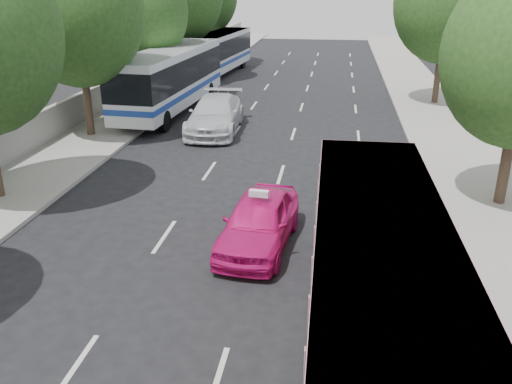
% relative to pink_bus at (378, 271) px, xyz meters
% --- Properties ---
extents(ground, '(120.00, 120.00, 0.00)m').
position_rel_pink_bus_xyz_m(ground, '(-3.98, 0.61, -1.96)').
color(ground, black).
rests_on(ground, ground).
extents(sidewalk_left, '(4.00, 90.00, 0.15)m').
position_rel_pink_bus_xyz_m(sidewalk_left, '(-12.48, 20.61, -1.88)').
color(sidewalk_left, '#9E998E').
rests_on(sidewalk_left, ground).
extents(sidewalk_right, '(4.00, 90.00, 0.12)m').
position_rel_pink_bus_xyz_m(sidewalk_right, '(4.52, 20.61, -1.90)').
color(sidewalk_right, '#9E998E').
rests_on(sidewalk_right, ground).
extents(low_wall, '(0.30, 90.00, 1.50)m').
position_rel_pink_bus_xyz_m(low_wall, '(-14.28, 20.61, -1.06)').
color(low_wall, '#9E998E').
rests_on(low_wall, sidewalk_left).
extents(tree_left_c, '(6.00, 6.00, 9.35)m').
position_rel_pink_bus_xyz_m(tree_left_c, '(-12.60, 14.55, 4.17)').
color(tree_left_c, '#38281E').
rests_on(tree_left_c, ground).
extents(tree_left_d, '(5.52, 5.52, 8.60)m').
position_rel_pink_bus_xyz_m(tree_left_d, '(-12.50, 22.55, 3.68)').
color(tree_left_d, '#38281E').
rests_on(tree_left_d, ground).
extents(pink_bus, '(2.64, 9.89, 3.14)m').
position_rel_pink_bus_xyz_m(pink_bus, '(0.00, 0.00, 0.00)').
color(pink_bus, '#CA8289').
rests_on(pink_bus, ground).
extents(pink_taxi, '(2.24, 4.67, 1.54)m').
position_rel_pink_bus_xyz_m(pink_taxi, '(-2.98, 4.46, -1.19)').
color(pink_taxi, '#D71271').
rests_on(pink_taxi, ground).
extents(white_pickup, '(2.69, 6.02, 1.72)m').
position_rel_pink_bus_xyz_m(white_pickup, '(-6.92, 16.55, -1.10)').
color(white_pickup, silver).
rests_on(white_pickup, ground).
extents(tour_coach_front, '(3.26, 11.93, 3.53)m').
position_rel_pink_bus_xyz_m(tour_coach_front, '(-10.28, 20.27, 0.17)').
color(tour_coach_front, silver).
rests_on(tour_coach_front, ground).
extents(tour_coach_rear, '(3.33, 10.84, 3.19)m').
position_rel_pink_bus_xyz_m(tour_coach_rear, '(-10.28, 33.48, -0.04)').
color(tour_coach_rear, silver).
rests_on(tour_coach_rear, ground).
extents(taxi_roof_sign, '(0.56, 0.23, 0.18)m').
position_rel_pink_bus_xyz_m(taxi_roof_sign, '(-2.98, 4.46, -0.33)').
color(taxi_roof_sign, silver).
rests_on(taxi_roof_sign, pink_taxi).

